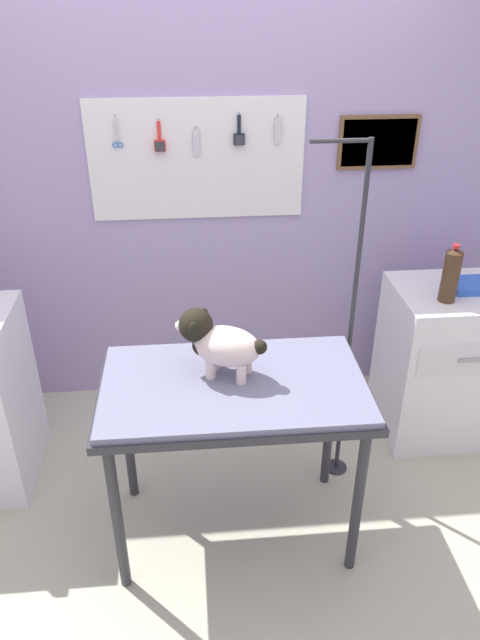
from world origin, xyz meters
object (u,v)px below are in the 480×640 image
object	(u,v)px
dog	(219,342)
grooming_table	(234,398)
grooming_arm	(348,339)
soda_bottle	(451,275)
cabinet_right	(449,361)

from	to	relation	value
dog	grooming_table	bearing A→B (deg)	-50.65
grooming_arm	soda_bottle	world-z (taller)	grooming_arm
grooming_table	cabinet_right	bearing A→B (deg)	27.48
dog	cabinet_right	xyz separation A→B (m)	(1.28, 0.57, -0.55)
grooming_table	soda_bottle	xyz separation A→B (m)	(1.09, 0.54, 0.25)
grooming_arm	dog	bearing A→B (deg)	-156.02
dog	soda_bottle	bearing A→B (deg)	22.50
grooming_table	soda_bottle	bearing A→B (deg)	26.35
grooming_arm	soda_bottle	bearing A→B (deg)	20.78
cabinet_right	grooming_arm	bearing A→B (deg)	-155.86
grooming_arm	soda_bottle	xyz separation A→B (m)	(0.53, 0.20, 0.21)
grooming_table	dog	size ratio (longest dim) A/B	2.89
grooming_table	dog	world-z (taller)	dog
cabinet_right	dog	bearing A→B (deg)	-155.94
soda_bottle	dog	bearing A→B (deg)	-157.50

